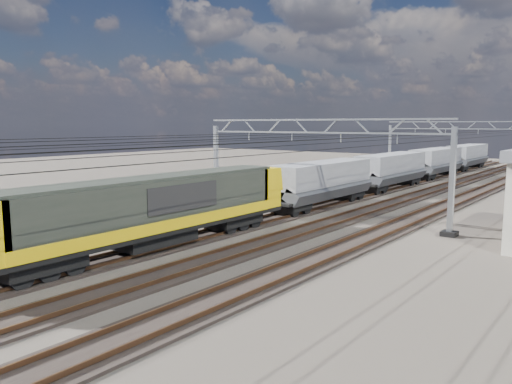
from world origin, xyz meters
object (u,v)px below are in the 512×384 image
Objects in this scene: hopper_wagon_third at (436,160)px; hopper_wagon_fourth at (467,155)px; catenary_gantry_far at (461,147)px; hopper_wagon_lead at (322,180)px; catenary_gantry_mid at (315,164)px; hopper_wagon_mid at (391,168)px; locomotive at (153,208)px.

hopper_wagon_third is 1.00× the size of hopper_wagon_fourth.
catenary_gantry_far is 1.53× the size of hopper_wagon_lead.
hopper_wagon_fourth is (-2.00, 47.03, -1.67)m from catenary_gantry_mid.
catenary_gantry_far is (0.00, 36.00, 0.00)m from catenary_gantry_mid.
hopper_wagon_third is at bearing 90.00° from hopper_wagon_lead.
hopper_wagon_fourth is at bearing 90.00° from hopper_wagon_lead.
catenary_gantry_far is 1.53× the size of hopper_wagon_fourth.
hopper_wagon_fourth is (0.00, 14.20, 0.00)m from hopper_wagon_third.
catenary_gantry_mid is 1.53× the size of hopper_wagon_mid.
catenary_gantry_mid is 18.81m from hopper_wagon_mid.
catenary_gantry_mid is at bearing -86.51° from hopper_wagon_third.
hopper_wagon_mid is 14.20m from hopper_wagon_third.
hopper_wagon_fourth is (0.00, 28.40, 0.00)m from hopper_wagon_mid.
hopper_wagon_lead and hopper_wagon_mid have the same top height.
hopper_wagon_lead and hopper_wagon_fourth have the same top height.
catenary_gantry_mid is 13.51m from locomotive.
catenary_gantry_mid is at bearing -87.56° from hopper_wagon_fourth.
catenary_gantry_far is 49.33m from locomotive.
hopper_wagon_third is at bearing 90.00° from locomotive.
hopper_wagon_fourth is (-0.00, 60.30, -0.09)m from locomotive.
catenary_gantry_mid reaches higher than hopper_wagon_lead.
catenary_gantry_far is 1.53× the size of hopper_wagon_mid.
hopper_wagon_third is at bearing -90.00° from hopper_wagon_fourth.
hopper_wagon_mid is 1.00× the size of hopper_wagon_fourth.
hopper_wagon_third is (-2.00, -3.17, -1.67)m from catenary_gantry_far.
hopper_wagon_lead is at bearing 90.00° from locomotive.
locomotive is 60.30m from hopper_wagon_fourth.
catenary_gantry_mid reaches higher than hopper_wagon_fourth.
hopper_wagon_lead is at bearing -90.00° from hopper_wagon_third.
catenary_gantry_far is 17.57m from hopper_wagon_mid.
hopper_wagon_lead is 1.00× the size of hopper_wagon_fourth.
hopper_wagon_lead is at bearing 114.31° from catenary_gantry_mid.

